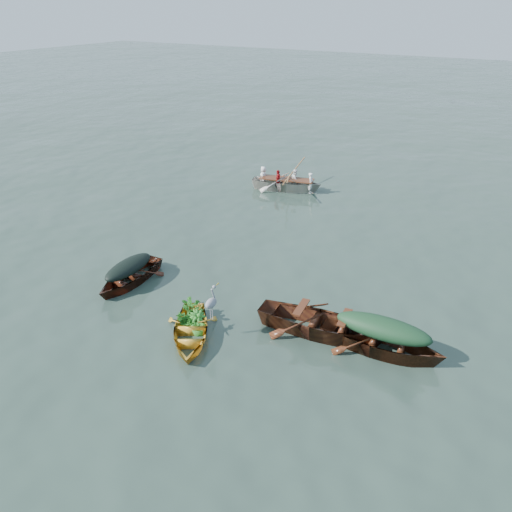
{
  "coord_description": "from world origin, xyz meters",
  "views": [
    {
      "loc": [
        6.18,
        -9.11,
        7.6
      ],
      "look_at": [
        -0.68,
        2.7,
        0.5
      ],
      "focal_mm": 35.0,
      "sensor_mm": 36.0,
      "label": 1
    }
  ],
  "objects": [
    {
      "name": "dark_tarp_cover",
      "position": [
        -3.54,
        0.12,
        0.6
      ],
      "size": [
        0.74,
        1.85,
        0.4
      ],
      "primitive_type": "ellipsoid",
      "rotation": [
        0.0,
        0.0,
        0.03
      ],
      "color": "black",
      "rests_on": "dark_covered_boat"
    },
    {
      "name": "dark_covered_boat",
      "position": [
        -3.54,
        0.12,
        0.0
      ],
      "size": [
        1.35,
        3.37,
        0.81
      ],
      "primitive_type": "imported",
      "rotation": [
        0.0,
        0.0,
        0.03
      ],
      "color": "#421F0F",
      "rests_on": "ground"
    },
    {
      "name": "rowed_boat",
      "position": [
        -3.18,
        9.66,
        0.0
      ],
      "size": [
        4.48,
        2.31,
        1.02
      ],
      "primitive_type": "imported",
      "rotation": [
        0.0,
        0.0,
        1.82
      ],
      "color": "beige",
      "rests_on": "ground"
    },
    {
      "name": "green_tarp_cover",
      "position": [
        3.94,
        0.68,
        0.74
      ],
      "size": [
        2.3,
        0.8,
        0.52
      ],
      "primitive_type": "ellipsoid",
      "rotation": [
        0.0,
        0.0,
        1.61
      ],
      "color": "#183B23",
      "rests_on": "green_tarp_boat"
    },
    {
      "name": "heron",
      "position": [
        0.1,
        -0.84,
        0.86
      ],
      "size": [
        0.45,
        0.49,
        0.92
      ],
      "primitive_type": null,
      "rotation": [
        0.0,
        0.0,
        0.56
      ],
      "color": "gray",
      "rests_on": "yellow_dinghy"
    },
    {
      "name": "oars",
      "position": [
        -3.18,
        9.66,
        0.54
      ],
      "size": [
        1.22,
        2.67,
        0.06
      ],
      "primitive_type": null,
      "rotation": [
        0.0,
        0.0,
        1.82
      ],
      "color": "#A66F3F",
      "rests_on": "rowed_boat"
    },
    {
      "name": "open_wooden_boat",
      "position": [
        2.43,
        0.62,
        0.0
      ],
      "size": [
        4.75,
        1.92,
        1.09
      ],
      "primitive_type": "imported",
      "rotation": [
        0.0,
        0.0,
        1.68
      ],
      "color": "#532914",
      "rests_on": "ground"
    },
    {
      "name": "ground",
      "position": [
        0.0,
        0.0,
        0.0
      ],
      "size": [
        140.0,
        140.0,
        0.0
      ],
      "primitive_type": "plane",
      "color": "#304338",
      "rests_on": "ground"
    },
    {
      "name": "yellow_dinghy",
      "position": [
        -0.33,
        -1.17,
        0.0
      ],
      "size": [
        2.7,
        3.23,
        0.8
      ],
      "primitive_type": "imported",
      "rotation": [
        0.0,
        0.0,
        0.56
      ],
      "color": "gold",
      "rests_on": "ground"
    },
    {
      "name": "dinghy_weeds",
      "position": [
        -0.61,
        -0.69,
        0.7
      ],
      "size": [
        1.07,
        1.13,
        0.6
      ],
      "primitive_type": "imported",
      "rotation": [
        0.0,
        0.0,
        0.56
      ],
      "color": "#1B681C",
      "rests_on": "yellow_dinghy"
    },
    {
      "name": "green_tarp_boat",
      "position": [
        3.94,
        0.68,
        0.0
      ],
      "size": [
        4.19,
        1.45,
        0.95
      ],
      "primitive_type": "imported",
      "rotation": [
        0.0,
        0.0,
        1.61
      ],
      "color": "#572814",
      "rests_on": "ground"
    },
    {
      "name": "rowers",
      "position": [
        -3.18,
        9.66,
        0.89
      ],
      "size": [
        3.2,
        1.86,
        0.76
      ],
      "primitive_type": "imported",
      "rotation": [
        0.0,
        0.0,
        1.82
      ],
      "color": "white",
      "rests_on": "rowed_boat"
    },
    {
      "name": "thwart_benches",
      "position": [
        2.43,
        0.62,
        0.57
      ],
      "size": [
        2.39,
        1.1,
        0.04
      ],
      "primitive_type": null,
      "rotation": [
        0.0,
        0.0,
        1.68
      ],
      "color": "#482010",
      "rests_on": "open_wooden_boat"
    }
  ]
}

